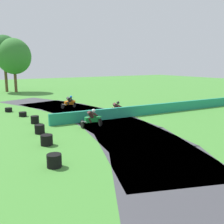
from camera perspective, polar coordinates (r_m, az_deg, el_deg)
ground_plane at (r=21.58m, az=-1.74°, el=-1.67°), size 120.00×120.00×0.00m
track_asphalt at (r=21.08m, az=-4.64°, el=-1.99°), size 10.55×33.85×0.01m
safety_barrier at (r=24.52m, az=10.10°, el=0.75°), size 20.57×1.39×0.90m
motorcycle_lead_green at (r=18.91m, az=-4.33°, el=-1.44°), size 1.70×0.85×1.42m
motorcycle_chase_red at (r=22.64m, az=1.07°, el=0.62°), size 1.69×0.75×1.43m
motorcycle_trailing_orange at (r=27.28m, az=-9.33°, el=2.17°), size 1.69×0.95×1.42m
tire_stack_near at (r=12.19m, az=-12.63°, el=-10.42°), size 0.68×0.68×0.60m
tire_stack_mid_a at (r=15.38m, az=-14.22°, el=-6.00°), size 0.69×0.69×0.60m
tire_stack_mid_b at (r=17.95m, az=-15.67°, el=-3.66°), size 0.66×0.66×0.60m
tire_stack_far at (r=21.00m, az=-16.65°, el=-1.64°), size 0.63×0.63×0.60m
tire_stack_extra_a at (r=24.09m, az=-19.09°, el=-0.46°), size 0.65×0.65×0.40m
tire_stack_extra_b at (r=26.83m, az=-21.86°, el=0.45°), size 0.66×0.66×0.40m
traffic_cone at (r=26.45m, az=7.03°, el=1.06°), size 0.28×0.28×0.44m
tree_far_left at (r=45.47m, az=-22.72°, el=12.17°), size 4.91×4.91×9.00m
tree_far_right at (r=44.38m, az=-20.85°, el=11.40°), size 5.34×5.34×8.48m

